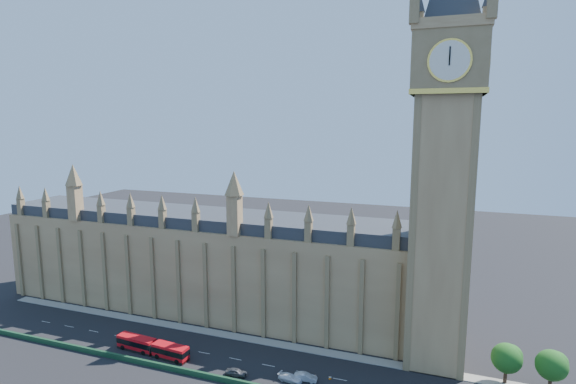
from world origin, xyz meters
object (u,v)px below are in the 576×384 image
(car_white, at_px, (290,378))
(red_bus, at_px, (152,347))
(car_silver, at_px, (305,377))
(car_grey, at_px, (236,372))

(car_white, bearing_deg, red_bus, 98.37)
(car_silver, distance_m, car_white, 3.15)
(car_grey, xyz_separation_m, car_silver, (14.24, 3.10, 0.02))
(car_silver, relative_size, car_white, 0.95)
(car_silver, bearing_deg, car_grey, 96.74)
(red_bus, bearing_deg, car_silver, 6.82)
(red_bus, height_order, car_grey, red_bus)
(car_grey, relative_size, car_white, 0.90)
(car_grey, height_order, car_white, car_grey)
(red_bus, relative_size, car_white, 3.76)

